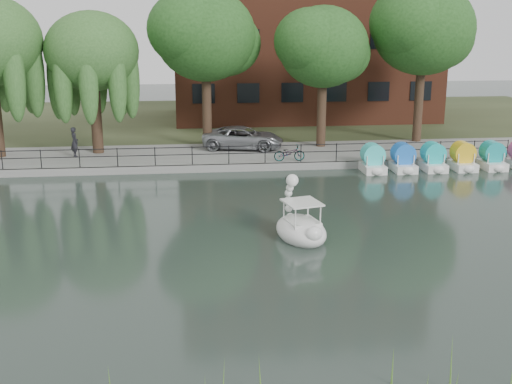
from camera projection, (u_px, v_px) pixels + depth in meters
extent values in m
plane|color=#38433E|center=(254.00, 258.00, 22.58)|extent=(120.00, 120.00, 0.00)
cube|color=gray|center=(226.00, 156.00, 37.86)|extent=(40.00, 6.00, 0.40)
cube|color=gray|center=(229.00, 168.00, 35.03)|extent=(40.00, 0.25, 0.40)
cube|color=#47512D|center=(215.00, 120.00, 51.28)|extent=(60.00, 22.00, 0.36)
cylinder|color=black|center=(229.00, 146.00, 34.92)|extent=(32.00, 0.04, 0.04)
cylinder|color=black|center=(229.00, 154.00, 35.02)|extent=(32.00, 0.04, 0.04)
cylinder|color=black|center=(229.00, 155.00, 35.04)|extent=(0.05, 0.05, 1.00)
cube|color=#4C1E16|center=(304.00, 0.00, 49.56)|extent=(20.00, 10.00, 18.00)
cylinder|color=#473323|center=(96.00, 121.00, 37.48)|extent=(0.60, 0.60, 3.80)
ellipsoid|color=#4C813B|center=(92.00, 51.00, 36.42)|extent=(5.32, 5.32, 4.52)
cylinder|color=#473323|center=(207.00, 111.00, 39.02)|extent=(0.60, 0.60, 4.50)
ellipsoid|color=#356E2A|center=(205.00, 35.00, 37.84)|extent=(6.00, 6.00, 5.10)
cylinder|color=#473323|center=(321.00, 114.00, 39.32)|extent=(0.60, 0.60, 4.05)
ellipsoid|color=#356E2A|center=(323.00, 47.00, 38.26)|extent=(5.40, 5.40, 4.59)
cylinder|color=#473323|center=(419.00, 104.00, 40.86)|extent=(0.60, 0.60, 4.72)
ellipsoid|color=#356E2A|center=(424.00, 29.00, 39.62)|extent=(6.30, 6.30, 5.36)
imported|color=gray|center=(243.00, 136.00, 38.85)|extent=(3.61, 5.98, 1.55)
imported|color=gray|center=(289.00, 152.00, 35.64)|extent=(0.61, 1.72, 1.00)
imported|color=black|center=(74.00, 140.00, 36.57)|extent=(0.77, 0.86, 1.98)
ellipsoid|color=white|center=(301.00, 231.00, 24.47)|extent=(2.33, 3.08, 0.61)
cube|color=white|center=(302.00, 224.00, 24.29)|extent=(1.38, 1.45, 0.30)
cube|color=white|center=(302.00, 202.00, 24.12)|extent=(1.56, 1.64, 0.06)
ellipsoid|color=white|center=(314.00, 234.00, 23.34)|extent=(0.74, 0.64, 0.57)
sphere|color=white|center=(292.00, 180.00, 24.82)|extent=(0.49, 0.49, 0.49)
cone|color=black|center=(289.00, 179.00, 25.13)|extent=(0.26, 0.31, 0.20)
cylinder|color=yellow|center=(290.00, 180.00, 24.99)|extent=(0.28, 0.16, 0.26)
cube|color=white|center=(373.00, 168.00, 34.91)|extent=(1.15, 1.70, 0.44)
cylinder|color=#3CDAD7|center=(373.00, 154.00, 34.82)|extent=(0.90, 1.20, 0.90)
cube|color=white|center=(403.00, 167.00, 35.09)|extent=(1.15, 1.70, 0.44)
cylinder|color=blue|center=(403.00, 154.00, 34.99)|extent=(0.90, 1.20, 0.90)
cube|color=white|center=(433.00, 166.00, 35.27)|extent=(1.15, 1.70, 0.44)
cylinder|color=#1DC0C0|center=(433.00, 153.00, 35.17)|extent=(0.90, 1.20, 0.90)
cube|color=white|center=(463.00, 166.00, 35.44)|extent=(1.15, 1.70, 0.44)
cylinder|color=yellow|center=(463.00, 152.00, 35.34)|extent=(0.90, 1.20, 0.90)
cube|color=white|center=(492.00, 165.00, 35.62)|extent=(1.15, 1.70, 0.44)
cylinder|color=teal|center=(492.00, 152.00, 35.52)|extent=(0.90, 1.20, 0.90)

